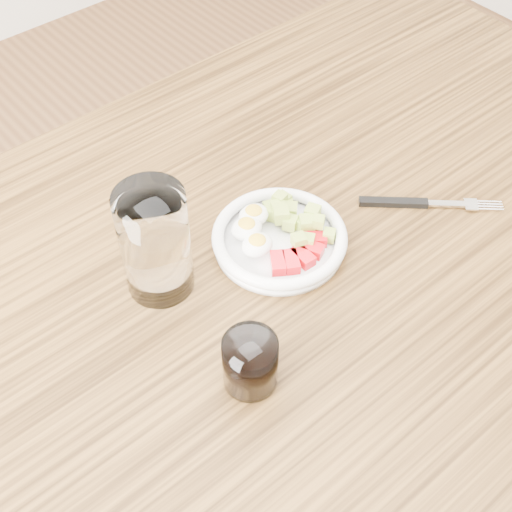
{
  "coord_description": "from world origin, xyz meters",
  "views": [
    {
      "loc": [
        -0.4,
        -0.46,
        1.5
      ],
      "look_at": [
        -0.01,
        0.01,
        0.8
      ],
      "focal_mm": 50.0,
      "sensor_mm": 36.0,
      "label": 1
    }
  ],
  "objects": [
    {
      "name": "dining_table",
      "position": [
        0.0,
        0.0,
        0.67
      ],
      "size": [
        1.5,
        0.9,
        0.77
      ],
      "color": "brown",
      "rests_on": "ground"
    },
    {
      "name": "water_glass",
      "position": [
        -0.12,
        0.07,
        0.85
      ],
      "size": [
        0.09,
        0.09,
        0.16
      ],
      "primitive_type": "cylinder",
      "color": "white",
      "rests_on": "dining_table"
    },
    {
      "name": "fork",
      "position": [
        0.24,
        -0.04,
        0.77
      ],
      "size": [
        0.16,
        0.15,
        0.01
      ],
      "color": "black",
      "rests_on": "dining_table"
    },
    {
      "name": "ground",
      "position": [
        0.0,
        0.0,
        0.0
      ],
      "size": [
        4.0,
        4.0,
        0.0
      ],
      "primitive_type": "plane",
      "color": "brown",
      "rests_on": "ground"
    },
    {
      "name": "bowl",
      "position": [
        0.04,
        0.03,
        0.79
      ],
      "size": [
        0.19,
        0.19,
        0.04
      ],
      "color": "white",
      "rests_on": "dining_table"
    },
    {
      "name": "coffee_glass",
      "position": [
        -0.12,
        -0.11,
        0.81
      ],
      "size": [
        0.06,
        0.06,
        0.07
      ],
      "color": "white",
      "rests_on": "dining_table"
    }
  ]
}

